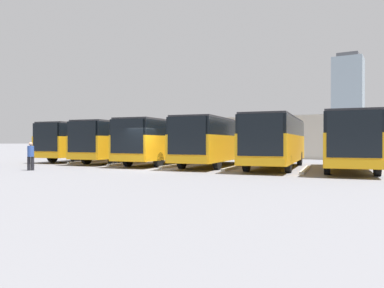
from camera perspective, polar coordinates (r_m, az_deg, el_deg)
The scene contains 15 objects.
ground_plane at distance 22.54m, azimuth -6.81°, elevation -3.88°, with size 600.00×600.00×0.00m, color slate.
bus_0 at distance 23.38m, azimuth 22.86°, elevation 0.61°, with size 4.13×11.12×3.18m.
curb_divider_0 at distance 22.20m, azimuth 16.90°, elevation -3.77°, with size 0.24×5.24×0.15m, color #B2B2AD.
bus_1 at distance 24.03m, azimuth 12.70°, elevation 0.62°, with size 4.13×11.12×3.18m.
curb_divider_1 at distance 23.29m, azimuth 6.52°, elevation -3.56°, with size 0.24×5.24×0.15m, color #B2B2AD.
bus_2 at distance 25.66m, azimuth 3.64°, elevation 0.61°, with size 4.13×11.12×3.18m.
curb_divider_2 at distance 25.33m, azimuth -2.29°, elevation -3.25°, with size 0.24×5.24×0.15m, color #B2B2AD.
bus_3 at distance 27.82m, azimuth -4.20°, elevation 0.59°, with size 4.13×11.12×3.18m.
curb_divider_3 at distance 27.83m, azimuth -9.69°, elevation -2.93°, with size 0.24×5.24×0.15m, color #B2B2AD.
bus_4 at distance 30.72m, azimuth -10.35°, elevation 0.56°, with size 4.13×11.12×3.18m.
curb_divider_4 at distance 31.00m, azimuth -15.27°, elevation -2.60°, with size 0.24×5.24×0.15m, color #B2B2AD.
bus_5 at distance 33.95m, azimuth -15.31°, elevation 0.53°, with size 4.13×11.12×3.18m.
pedestrian at distance 23.57m, azimuth -23.37°, elevation -1.58°, with size 0.51×0.51×1.64m.
station_building at distance 45.02m, azimuth 12.27°, elevation 0.95°, with size 33.24×16.47×4.24m.
office_tower at distance 229.12m, azimuth 22.69°, elevation 6.14°, with size 15.91×15.91×51.08m.
Camera 1 is at (-13.29, 18.13, 1.66)m, focal length 35.00 mm.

